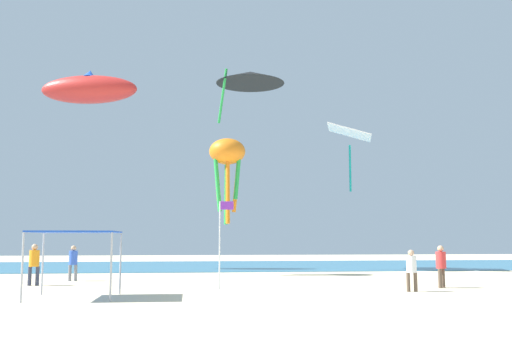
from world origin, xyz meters
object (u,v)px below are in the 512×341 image
at_px(person_rightmost, 411,267).
at_px(kite_inflatable_red, 89,89).
at_px(banner_flag, 221,236).
at_px(kite_diamond_white, 350,136).
at_px(kite_delta_black, 250,78).
at_px(person_central, 73,260).
at_px(person_near_tent, 34,261).
at_px(person_leftmost, 441,263).
at_px(canopy_tent, 76,235).
at_px(kite_octopus_orange, 227,156).

height_order(person_rightmost, kite_inflatable_red, kite_inflatable_red).
xyz_separation_m(banner_flag, kite_diamond_white, (9.62, 13.74, 6.98)).
bearing_deg(kite_inflatable_red, banner_flag, -52.99).
distance_m(kite_delta_black, kite_inflatable_red, 11.61).
height_order(person_rightmost, banner_flag, banner_flag).
relative_size(banner_flag, kite_delta_black, 0.61).
relative_size(person_central, kite_delta_black, 0.29).
height_order(person_near_tent, person_central, person_near_tent).
xyz_separation_m(person_near_tent, person_leftmost, (17.82, -3.28, -0.03)).
bearing_deg(person_rightmost, banner_flag, 167.64).
height_order(person_near_tent, kite_delta_black, kite_delta_black).
bearing_deg(person_rightmost, person_leftmost, 40.76).
xyz_separation_m(canopy_tent, kite_octopus_orange, (6.29, 12.68, 4.80)).
xyz_separation_m(canopy_tent, person_near_tent, (-2.90, 5.90, -1.15)).
xyz_separation_m(canopy_tent, person_leftmost, (14.91, 2.62, -1.18)).
bearing_deg(person_rightmost, kite_octopus_orange, 121.47).
height_order(canopy_tent, person_central, canopy_tent).
xyz_separation_m(kite_delta_black, kite_diamond_white, (6.76, -1.57, -4.34)).
relative_size(person_central, kite_diamond_white, 0.38).
relative_size(person_leftmost, kite_inflatable_red, 0.25).
height_order(kite_inflatable_red, kite_octopus_orange, kite_inflatable_red).
xyz_separation_m(person_rightmost, kite_delta_black, (-4.68, 17.21, 12.56)).
height_order(person_leftmost, kite_octopus_orange, kite_octopus_orange).
height_order(kite_diamond_white, kite_inflatable_red, kite_inflatable_red).
bearing_deg(kite_delta_black, kite_diamond_white, -29.65).
bearing_deg(person_central, canopy_tent, 121.12).
distance_m(person_rightmost, banner_flag, 7.87).
relative_size(banner_flag, kite_diamond_white, 0.80).
xyz_separation_m(canopy_tent, kite_diamond_white, (15.02, 16.66, 6.95)).
bearing_deg(kite_diamond_white, kite_octopus_orange, 131.04).
relative_size(person_near_tent, kite_diamond_white, 0.41).
xyz_separation_m(person_leftmost, person_rightmost, (-1.98, -1.60, -0.09)).
distance_m(canopy_tent, person_near_tent, 6.68).
relative_size(canopy_tent, person_central, 1.67).
height_order(person_central, kite_octopus_orange, kite_octopus_orange).
relative_size(person_rightmost, kite_inflatable_red, 0.23).
distance_m(person_near_tent, banner_flag, 8.89).
distance_m(banner_flag, kite_delta_black, 19.25).
xyz_separation_m(person_leftmost, person_central, (-16.63, 6.07, -0.03)).
bearing_deg(kite_octopus_orange, person_rightmost, 149.88).
bearing_deg(kite_delta_black, kite_octopus_orange, -126.15).
bearing_deg(kite_octopus_orange, kite_delta_black, -79.40).
relative_size(canopy_tent, kite_octopus_orange, 0.57).
bearing_deg(kite_octopus_orange, kite_diamond_white, -125.32).
bearing_deg(kite_octopus_orange, person_near_tent, 66.61).
bearing_deg(kite_diamond_white, person_near_tent, 137.53).
distance_m(kite_delta_black, kite_diamond_white, 8.18).
relative_size(person_leftmost, person_central, 1.03).
xyz_separation_m(person_near_tent, kite_diamond_white, (17.92, 10.76, 8.10)).
relative_size(canopy_tent, person_leftmost, 1.63).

